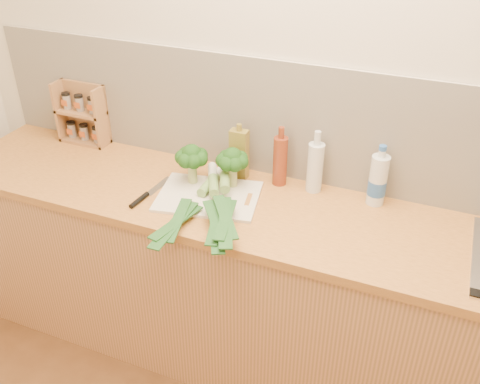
% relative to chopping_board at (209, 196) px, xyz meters
% --- Properties ---
extents(room_shell, '(3.50, 3.50, 3.50)m').
position_rel_chopping_board_xyz_m(room_shell, '(0.34, 0.31, 0.26)').
color(room_shell, beige).
rests_on(room_shell, ground).
extents(counter, '(3.20, 0.62, 0.90)m').
position_rel_chopping_board_xyz_m(counter, '(0.34, 0.02, -0.46)').
color(counter, tan).
rests_on(counter, ground).
extents(chopping_board, '(0.48, 0.39, 0.01)m').
position_rel_chopping_board_xyz_m(chopping_board, '(0.00, 0.00, 0.00)').
color(chopping_board, silver).
rests_on(chopping_board, counter).
extents(broccoli_left, '(0.15, 0.15, 0.18)m').
position_rel_chopping_board_xyz_m(broccoli_left, '(-0.11, 0.08, 0.13)').
color(broccoli_left, tan).
rests_on(broccoli_left, chopping_board).
extents(broccoli_right, '(0.14, 0.14, 0.18)m').
position_rel_chopping_board_xyz_m(broccoli_right, '(0.06, 0.12, 0.13)').
color(broccoli_right, tan).
rests_on(broccoli_right, chopping_board).
extents(leek_front, '(0.10, 0.69, 0.04)m').
position_rel_chopping_board_xyz_m(leek_front, '(-0.02, -0.03, 0.03)').
color(leek_front, white).
rests_on(leek_front, chopping_board).
extents(leek_mid, '(0.34, 0.60, 0.04)m').
position_rel_chopping_board_xyz_m(leek_mid, '(0.05, -0.05, 0.05)').
color(leek_mid, white).
rests_on(leek_mid, chopping_board).
extents(leek_back, '(0.30, 0.60, 0.04)m').
position_rel_chopping_board_xyz_m(leek_back, '(0.10, -0.04, 0.07)').
color(leek_back, white).
rests_on(leek_back, chopping_board).
extents(chefs_knife, '(0.05, 0.29, 0.02)m').
position_rel_chopping_board_xyz_m(chefs_knife, '(-0.25, -0.11, 0.00)').
color(chefs_knife, silver).
rests_on(chefs_knife, counter).
extents(spice_rack, '(0.26, 0.10, 0.31)m').
position_rel_chopping_board_xyz_m(spice_rack, '(-0.82, 0.26, 0.13)').
color(spice_rack, '#A77C47').
rests_on(spice_rack, counter).
extents(oil_tin, '(0.08, 0.05, 0.26)m').
position_rel_chopping_board_xyz_m(oil_tin, '(0.05, 0.22, 0.11)').
color(oil_tin, olive).
rests_on(oil_tin, counter).
extents(glass_bottle, '(0.07, 0.07, 0.28)m').
position_rel_chopping_board_xyz_m(glass_bottle, '(0.40, 0.24, 0.11)').
color(glass_bottle, silver).
rests_on(glass_bottle, counter).
extents(amber_bottle, '(0.06, 0.06, 0.28)m').
position_rel_chopping_board_xyz_m(amber_bottle, '(0.24, 0.23, 0.11)').
color(amber_bottle, maroon).
rests_on(amber_bottle, counter).
extents(water_bottle, '(0.08, 0.08, 0.25)m').
position_rel_chopping_board_xyz_m(water_bottle, '(0.67, 0.24, 0.10)').
color(water_bottle, silver).
rests_on(water_bottle, counter).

